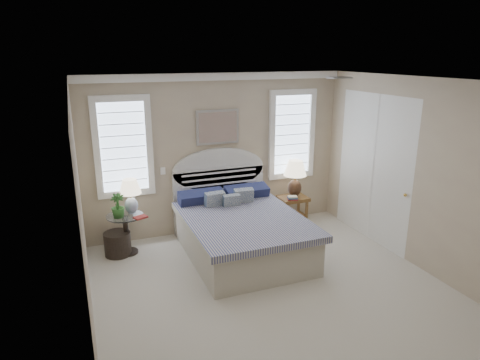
% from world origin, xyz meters
% --- Properties ---
extents(floor, '(4.50, 5.00, 0.01)m').
position_xyz_m(floor, '(0.00, 0.00, 0.00)').
color(floor, '#B9B09E').
rests_on(floor, ground).
extents(ceiling, '(4.50, 5.00, 0.01)m').
position_xyz_m(ceiling, '(0.00, 0.00, 2.70)').
color(ceiling, silver).
rests_on(ceiling, wall_back).
extents(wall_back, '(4.50, 0.02, 2.70)m').
position_xyz_m(wall_back, '(0.00, 2.50, 1.35)').
color(wall_back, tan).
rests_on(wall_back, floor).
extents(wall_left, '(0.02, 5.00, 2.70)m').
position_xyz_m(wall_left, '(-2.25, 0.00, 1.35)').
color(wall_left, tan).
rests_on(wall_left, floor).
extents(wall_right, '(0.02, 5.00, 2.70)m').
position_xyz_m(wall_right, '(2.25, 0.00, 1.35)').
color(wall_right, tan).
rests_on(wall_right, floor).
extents(crown_molding, '(4.50, 0.08, 0.12)m').
position_xyz_m(crown_molding, '(0.00, 2.46, 2.64)').
color(crown_molding, white).
rests_on(crown_molding, wall_back).
extents(hvac_vent, '(0.30, 0.20, 0.02)m').
position_xyz_m(hvac_vent, '(1.20, 0.80, 2.68)').
color(hvac_vent, '#B2B2B2').
rests_on(hvac_vent, ceiling).
extents(switch_plate, '(0.08, 0.01, 0.12)m').
position_xyz_m(switch_plate, '(-0.95, 2.48, 1.15)').
color(switch_plate, white).
rests_on(switch_plate, wall_back).
extents(window_left, '(0.90, 0.06, 1.60)m').
position_xyz_m(window_left, '(-1.55, 2.48, 1.60)').
color(window_left, silver).
rests_on(window_left, wall_back).
extents(window_right, '(0.90, 0.06, 1.60)m').
position_xyz_m(window_right, '(1.40, 2.48, 1.60)').
color(window_right, silver).
rests_on(window_right, wall_back).
extents(painting, '(0.74, 0.04, 0.58)m').
position_xyz_m(painting, '(0.00, 2.46, 1.82)').
color(painting, silver).
rests_on(painting, wall_back).
extents(closet_door, '(0.02, 1.80, 2.40)m').
position_xyz_m(closet_door, '(2.23, 1.20, 1.20)').
color(closet_door, white).
rests_on(closet_door, floor).
extents(bed, '(1.72, 2.28, 1.47)m').
position_xyz_m(bed, '(0.00, 1.46, 0.39)').
color(bed, beige).
rests_on(bed, floor).
extents(side_table_left, '(0.56, 0.56, 0.63)m').
position_xyz_m(side_table_left, '(-1.65, 2.05, 0.39)').
color(side_table_left, black).
rests_on(side_table_left, floor).
extents(nightstand_right, '(0.50, 0.40, 0.53)m').
position_xyz_m(nightstand_right, '(1.30, 2.15, 0.39)').
color(nightstand_right, brown).
rests_on(nightstand_right, floor).
extents(floor_pot, '(0.51, 0.51, 0.37)m').
position_xyz_m(floor_pot, '(-1.79, 2.04, 0.18)').
color(floor_pot, black).
rests_on(floor_pot, floor).
extents(lamp_left, '(0.35, 0.35, 0.55)m').
position_xyz_m(lamp_left, '(-1.53, 2.12, 0.96)').
color(lamp_left, white).
rests_on(lamp_left, side_table_left).
extents(lamp_right, '(0.41, 0.41, 0.66)m').
position_xyz_m(lamp_right, '(1.35, 2.20, 0.93)').
color(lamp_right, black).
rests_on(lamp_right, nightstand_right).
extents(potted_plant, '(0.26, 0.26, 0.37)m').
position_xyz_m(potted_plant, '(-1.75, 2.00, 0.81)').
color(potted_plant, '#2A6B2D').
rests_on(potted_plant, side_table_left).
extents(books_left, '(0.22, 0.19, 0.03)m').
position_xyz_m(books_left, '(-1.44, 1.84, 0.64)').
color(books_left, maroon).
rests_on(books_left, side_table_left).
extents(books_right, '(0.20, 0.17, 0.07)m').
position_xyz_m(books_right, '(1.21, 2.01, 0.56)').
color(books_right, maroon).
rests_on(books_right, nightstand_right).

